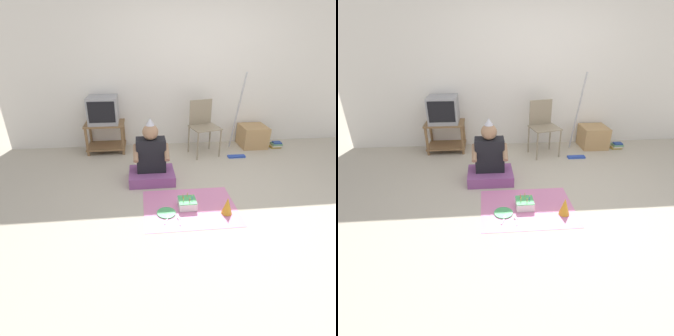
{
  "view_description": "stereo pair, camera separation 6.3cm",
  "coord_description": "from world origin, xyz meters",
  "views": [
    {
      "loc": [
        -0.92,
        -2.47,
        1.75
      ],
      "look_at": [
        -0.63,
        0.33,
        0.35
      ],
      "focal_mm": 28.0,
      "sensor_mm": 36.0,
      "label": 1
    },
    {
      "loc": [
        -0.86,
        -2.47,
        1.75
      ],
      "look_at": [
        -0.63,
        0.33,
        0.35
      ],
      "focal_mm": 28.0,
      "sensor_mm": 36.0,
      "label": 2
    }
  ],
  "objects": [
    {
      "name": "birthday_cake",
      "position": [
        -0.44,
        0.0,
        0.05
      ],
      "size": [
        0.2,
        0.2,
        0.15
      ],
      "color": "white",
      "rests_on": "party_cloth"
    },
    {
      "name": "ground_plane",
      "position": [
        0.0,
        0.0,
        0.0
      ],
      "size": [
        16.0,
        16.0,
        0.0
      ],
      "primitive_type": "plane",
      "color": "#BCB29E"
    },
    {
      "name": "paper_plate",
      "position": [
        -0.69,
        -0.1,
        0.01
      ],
      "size": [
        0.21,
        0.21,
        0.01
      ],
      "color": "#4CB266",
      "rests_on": "party_cloth"
    },
    {
      "name": "wall_back",
      "position": [
        0.0,
        2.08,
        1.27
      ],
      "size": [
        6.4,
        0.06,
        2.55
      ],
      "color": "white",
      "rests_on": "ground_plane"
    },
    {
      "name": "dust_mop",
      "position": [
        0.6,
        1.43,
        0.4
      ],
      "size": [
        0.28,
        0.45,
        1.32
      ],
      "color": "#2D4CB2",
      "rests_on": "ground_plane"
    },
    {
      "name": "plastic_spoon_near",
      "position": [
        -0.69,
        -0.19,
        0.01
      ],
      "size": [
        0.07,
        0.14,
        0.01
      ],
      "color": "white",
      "rests_on": "party_cloth"
    },
    {
      "name": "book_pile",
      "position": [
        1.44,
        1.65,
        0.05
      ],
      "size": [
        0.19,
        0.14,
        0.11
      ],
      "color": "#A88933",
      "rests_on": "ground_plane"
    },
    {
      "name": "party_cloth",
      "position": [
        -0.41,
        -0.01,
        0.0
      ],
      "size": [
        1.06,
        0.81,
        0.01
      ],
      "color": "pink",
      "rests_on": "ground_plane"
    },
    {
      "name": "tv_stand",
      "position": [
        -1.53,
        1.82,
        0.3
      ],
      "size": [
        0.64,
        0.45,
        0.5
      ],
      "color": "olive",
      "rests_on": "ground_plane"
    },
    {
      "name": "tv",
      "position": [
        -1.53,
        1.82,
        0.71
      ],
      "size": [
        0.47,
        0.44,
        0.43
      ],
      "color": "#99999E",
      "rests_on": "tv_stand"
    },
    {
      "name": "cardboard_box_stack",
      "position": [
        1.04,
        1.79,
        0.19
      ],
      "size": [
        0.44,
        0.45,
        0.37
      ],
      "color": "tan",
      "rests_on": "ground_plane"
    },
    {
      "name": "party_hat_blue",
      "position": [
        -0.03,
        -0.17,
        0.1
      ],
      "size": [
        0.12,
        0.12,
        0.2
      ],
      "color": "gold",
      "rests_on": "party_cloth"
    },
    {
      "name": "plastic_spoon_far",
      "position": [
        -0.57,
        -0.22,
        0.01
      ],
      "size": [
        0.04,
        0.15,
        0.01
      ],
      "color": "white",
      "rests_on": "party_cloth"
    },
    {
      "name": "person_seated",
      "position": [
        -0.82,
        0.7,
        0.27
      ],
      "size": [
        0.6,
        0.46,
        0.86
      ],
      "color": "#8C4C8C",
      "rests_on": "ground_plane"
    },
    {
      "name": "folding_chair",
      "position": [
        0.07,
        1.57,
        0.52
      ],
      "size": [
        0.52,
        0.48,
        0.87
      ],
      "color": "gray",
      "rests_on": "ground_plane"
    }
  ]
}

